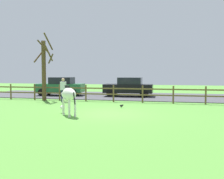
{
  "coord_description": "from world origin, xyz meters",
  "views": [
    {
      "loc": [
        3.13,
        -12.4,
        2.03
      ],
      "look_at": [
        -0.19,
        1.4,
        1.09
      ],
      "focal_mm": 41.77,
      "sensor_mm": 36.0,
      "label": 1
    }
  ],
  "objects_px": {
    "crow_on_grass": "(122,106)",
    "bare_tree": "(44,67)",
    "zebra": "(68,96)",
    "parked_car_black": "(129,87)",
    "visitor_near_fence": "(63,89)",
    "parked_car_green": "(61,86)"
  },
  "relations": [
    {
      "from": "crow_on_grass",
      "to": "bare_tree",
      "type": "bearing_deg",
      "value": 157.14
    },
    {
      "from": "zebra",
      "to": "parked_car_black",
      "type": "xyz_separation_m",
      "value": [
        1.13,
        9.94,
        -0.08
      ]
    },
    {
      "from": "crow_on_grass",
      "to": "zebra",
      "type": "bearing_deg",
      "value": -120.4
    },
    {
      "from": "zebra",
      "to": "visitor_near_fence",
      "type": "relative_size",
      "value": 0.94
    },
    {
      "from": "bare_tree",
      "to": "zebra",
      "type": "relative_size",
      "value": 3.12
    },
    {
      "from": "crow_on_grass",
      "to": "parked_car_green",
      "type": "relative_size",
      "value": 0.05
    },
    {
      "from": "bare_tree",
      "to": "parked_car_green",
      "type": "xyz_separation_m",
      "value": [
        -0.41,
        3.65,
        -1.54
      ]
    },
    {
      "from": "bare_tree",
      "to": "crow_on_grass",
      "type": "xyz_separation_m",
      "value": [
        6.22,
        -2.62,
        -2.25
      ]
    },
    {
      "from": "parked_car_black",
      "to": "parked_car_green",
      "type": "height_order",
      "value": "same"
    },
    {
      "from": "parked_car_black",
      "to": "parked_car_green",
      "type": "relative_size",
      "value": 0.97
    },
    {
      "from": "bare_tree",
      "to": "parked_car_black",
      "type": "xyz_separation_m",
      "value": [
        5.47,
        4.1,
        -1.54
      ]
    },
    {
      "from": "parked_car_green",
      "to": "visitor_near_fence",
      "type": "distance_m",
      "value": 4.79
    },
    {
      "from": "bare_tree",
      "to": "visitor_near_fence",
      "type": "bearing_deg",
      "value": -19.89
    },
    {
      "from": "bare_tree",
      "to": "zebra",
      "type": "bearing_deg",
      "value": -53.41
    },
    {
      "from": "bare_tree",
      "to": "visitor_near_fence",
      "type": "height_order",
      "value": "bare_tree"
    },
    {
      "from": "parked_car_green",
      "to": "zebra",
      "type": "bearing_deg",
      "value": -63.44
    },
    {
      "from": "zebra",
      "to": "crow_on_grass",
      "type": "relative_size",
      "value": 7.16
    },
    {
      "from": "bare_tree",
      "to": "zebra",
      "type": "distance_m",
      "value": 7.42
    },
    {
      "from": "zebra",
      "to": "crow_on_grass",
      "type": "distance_m",
      "value": 3.81
    },
    {
      "from": "bare_tree",
      "to": "zebra",
      "type": "height_order",
      "value": "bare_tree"
    },
    {
      "from": "bare_tree",
      "to": "parked_car_green",
      "type": "bearing_deg",
      "value": 96.4
    },
    {
      "from": "crow_on_grass",
      "to": "parked_car_green",
      "type": "height_order",
      "value": "parked_car_green"
    }
  ]
}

